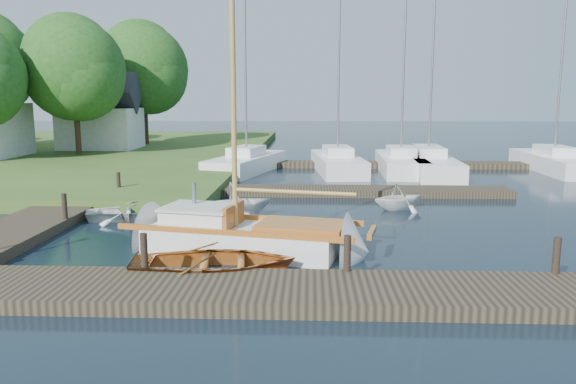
{
  "coord_description": "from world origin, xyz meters",
  "views": [
    {
      "loc": [
        0.68,
        -16.91,
        4.07
      ],
      "look_at": [
        0.0,
        0.0,
        1.2
      ],
      "focal_mm": 35.0,
      "sensor_mm": 36.0,
      "label": 1
    }
  ],
  "objects_px": {
    "mooring_post_1": "(144,251)",
    "marina_boat_5": "(554,161)",
    "tender_d": "(399,195)",
    "dinghy": "(214,258)",
    "marina_boat_2": "(401,162)",
    "mooring_post_2": "(347,253)",
    "tender_b": "(236,199)",
    "mooring_post_3": "(556,255)",
    "house_c": "(101,119)",
    "mooring_post_4": "(65,206)",
    "tree_7": "(144,68)",
    "sailboat": "(249,240)",
    "marina_boat_3": "(428,161)",
    "marina_boat_0": "(247,162)",
    "mooring_post_5": "(119,182)",
    "tree_3": "(74,69)",
    "marina_boat_1": "(337,162)",
    "tender_a": "(134,209)"
  },
  "relations": [
    {
      "from": "tree_7",
      "to": "marina_boat_1",
      "type": "bearing_deg",
      "value": -40.68
    },
    {
      "from": "marina_boat_1",
      "to": "tree_3",
      "type": "xyz_separation_m",
      "value": [
        -16.17,
        4.18,
        5.25
      ]
    },
    {
      "from": "tender_b",
      "to": "tree_3",
      "type": "relative_size",
      "value": 0.29
    },
    {
      "from": "marina_boat_1",
      "to": "marina_boat_5",
      "type": "height_order",
      "value": "marina_boat_5"
    },
    {
      "from": "sailboat",
      "to": "marina_boat_2",
      "type": "height_order",
      "value": "marina_boat_2"
    },
    {
      "from": "marina_boat_3",
      "to": "house_c",
      "type": "height_order",
      "value": "marina_boat_3"
    },
    {
      "from": "marina_boat_0",
      "to": "marina_boat_5",
      "type": "xyz_separation_m",
      "value": [
        17.03,
        1.03,
        0.01
      ]
    },
    {
      "from": "mooring_post_3",
      "to": "tree_7",
      "type": "height_order",
      "value": "tree_7"
    },
    {
      "from": "marina_boat_1",
      "to": "dinghy",
      "type": "bearing_deg",
      "value": 163.1
    },
    {
      "from": "marina_boat_0",
      "to": "marina_boat_2",
      "type": "bearing_deg",
      "value": -72.9
    },
    {
      "from": "tender_d",
      "to": "tree_7",
      "type": "xyz_separation_m",
      "value": [
        -15.93,
        22.63,
        5.65
      ]
    },
    {
      "from": "tender_a",
      "to": "house_c",
      "type": "distance_m",
      "value": 22.35
    },
    {
      "from": "mooring_post_1",
      "to": "marina_boat_5",
      "type": "bearing_deg",
      "value": 48.81
    },
    {
      "from": "marina_boat_3",
      "to": "tree_3",
      "type": "distance_m",
      "value": 22.17
    },
    {
      "from": "mooring_post_2",
      "to": "marina_boat_5",
      "type": "height_order",
      "value": "marina_boat_5"
    },
    {
      "from": "sailboat",
      "to": "marina_boat_1",
      "type": "relative_size",
      "value": 1.05
    },
    {
      "from": "sailboat",
      "to": "tree_3",
      "type": "bearing_deg",
      "value": 134.76
    },
    {
      "from": "marina_boat_5",
      "to": "house_c",
      "type": "relative_size",
      "value": 2.2
    },
    {
      "from": "mooring_post_1",
      "to": "marina_boat_2",
      "type": "bearing_deg",
      "value": 65.46
    },
    {
      "from": "tree_3",
      "to": "tree_7",
      "type": "relative_size",
      "value": 0.93
    },
    {
      "from": "mooring_post_4",
      "to": "mooring_post_5",
      "type": "relative_size",
      "value": 1.0
    },
    {
      "from": "mooring_post_1",
      "to": "marina_boat_1",
      "type": "distance_m",
      "value": 19.57
    },
    {
      "from": "mooring_post_2",
      "to": "marina_boat_0",
      "type": "relative_size",
      "value": 0.08
    },
    {
      "from": "mooring_post_3",
      "to": "mooring_post_5",
      "type": "bearing_deg",
      "value": 142.43
    },
    {
      "from": "tender_a",
      "to": "tender_b",
      "type": "xyz_separation_m",
      "value": [
        3.46,
        0.08,
        0.34
      ]
    },
    {
      "from": "mooring_post_5",
      "to": "tree_3",
      "type": "xyz_separation_m",
      "value": [
        -7.0,
        13.05,
        5.11
      ]
    },
    {
      "from": "marina_boat_5",
      "to": "house_c",
      "type": "bearing_deg",
      "value": 76.05
    },
    {
      "from": "marina_boat_3",
      "to": "house_c",
      "type": "relative_size",
      "value": 2.37
    },
    {
      "from": "tender_d",
      "to": "marina_boat_5",
      "type": "distance_m",
      "value": 15.23
    },
    {
      "from": "sailboat",
      "to": "mooring_post_2",
      "type": "bearing_deg",
      "value": -32.87
    },
    {
      "from": "dinghy",
      "to": "tender_d",
      "type": "relative_size",
      "value": 1.82
    },
    {
      "from": "tender_b",
      "to": "marina_boat_1",
      "type": "distance_m",
      "value": 12.89
    },
    {
      "from": "mooring_post_1",
      "to": "tender_b",
      "type": "height_order",
      "value": "tender_b"
    },
    {
      "from": "mooring_post_4",
      "to": "tree_7",
      "type": "height_order",
      "value": "tree_7"
    },
    {
      "from": "marina_boat_3",
      "to": "house_c",
      "type": "distance_m",
      "value": 22.67
    },
    {
      "from": "mooring_post_5",
      "to": "house_c",
      "type": "relative_size",
      "value": 0.15
    },
    {
      "from": "dinghy",
      "to": "house_c",
      "type": "relative_size",
      "value": 0.72
    },
    {
      "from": "mooring_post_4",
      "to": "sailboat",
      "type": "height_order",
      "value": "sailboat"
    },
    {
      "from": "dinghy",
      "to": "tree_7",
      "type": "xyz_separation_m",
      "value": [
        -10.47,
        30.51,
        5.81
      ]
    },
    {
      "from": "dinghy",
      "to": "marina_boat_2",
      "type": "xyz_separation_m",
      "value": [
        7.15,
        18.35,
        0.18
      ]
    },
    {
      "from": "mooring_post_4",
      "to": "tree_7",
      "type": "relative_size",
      "value": 0.09
    },
    {
      "from": "mooring_post_3",
      "to": "house_c",
      "type": "xyz_separation_m",
      "value": [
        -20.0,
        27.0,
        1.88
      ]
    },
    {
      "from": "mooring_post_1",
      "to": "sailboat",
      "type": "distance_m",
      "value": 3.23
    },
    {
      "from": "tender_d",
      "to": "marina_boat_5",
      "type": "relative_size",
      "value": 0.18
    },
    {
      "from": "marina_boat_1",
      "to": "marina_boat_3",
      "type": "height_order",
      "value": "marina_boat_3"
    },
    {
      "from": "tender_b",
      "to": "tree_7",
      "type": "height_order",
      "value": "tree_7"
    },
    {
      "from": "mooring_post_2",
      "to": "tree_3",
      "type": "height_order",
      "value": "tree_3"
    },
    {
      "from": "marina_boat_3",
      "to": "tender_d",
      "type": "bearing_deg",
      "value": 165.81
    },
    {
      "from": "mooring_post_2",
      "to": "marina_boat_5",
      "type": "distance_m",
      "value": 23.41
    },
    {
      "from": "mooring_post_4",
      "to": "marina_boat_0",
      "type": "relative_size",
      "value": 0.08
    }
  ]
}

